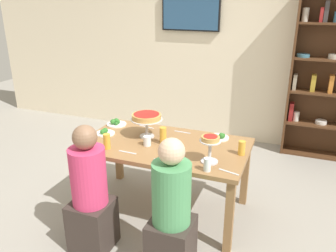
{
  "coord_description": "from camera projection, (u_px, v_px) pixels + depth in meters",
  "views": [
    {
      "loc": [
        1.15,
        -2.87,
        2.1
      ],
      "look_at": [
        0.0,
        0.1,
        0.89
      ],
      "focal_mm": 36.94,
      "sensor_mm": 36.0,
      "label": 1
    }
  ],
  "objects": [
    {
      "name": "ground_plane",
      "position": [
        165.0,
        208.0,
        3.63
      ],
      "size": [
        12.0,
        12.0,
        0.0
      ],
      "primitive_type": "plane",
      "color": "gray"
    },
    {
      "name": "rear_partition",
      "position": [
        220.0,
        46.0,
        5.05
      ],
      "size": [
        8.0,
        0.12,
        2.8
      ],
      "primitive_type": "cube",
      "color": "beige",
      "rests_on": "ground_plane"
    },
    {
      "name": "dining_table",
      "position": [
        164.0,
        152.0,
        3.4
      ],
      "size": [
        1.62,
        0.93,
        0.74
      ],
      "color": "olive",
      "rests_on": "ground_plane"
    },
    {
      "name": "bookshelf",
      "position": [
        335.0,
        75.0,
        4.46
      ],
      "size": [
        1.11,
        0.3,
        2.21
      ],
      "color": "#4C2D19",
      "rests_on": "ground_plane"
    },
    {
      "name": "television",
      "position": [
        191.0,
        12.0,
        4.95
      ],
      "size": [
        0.86,
        0.05,
        0.53
      ],
      "color": "black"
    },
    {
      "name": "diner_near_right",
      "position": [
        171.0,
        217.0,
        2.67
      ],
      "size": [
        0.34,
        0.34,
        1.15
      ],
      "rotation": [
        0.0,
        0.0,
        1.57
      ],
      "color": "#382D28",
      "rests_on": "ground_plane"
    },
    {
      "name": "diner_near_left",
      "position": [
        90.0,
        198.0,
        2.92
      ],
      "size": [
        0.34,
        0.34,
        1.15
      ],
      "rotation": [
        0.0,
        0.0,
        1.57
      ],
      "color": "#382D28",
      "rests_on": "ground_plane"
    },
    {
      "name": "deep_dish_pizza_stand",
      "position": [
        147.0,
        118.0,
        3.47
      ],
      "size": [
        0.32,
        0.32,
        0.25
      ],
      "color": "silver",
      "rests_on": "dining_table"
    },
    {
      "name": "personal_pizza_stand",
      "position": [
        210.0,
        144.0,
        2.94
      ],
      "size": [
        0.19,
        0.19,
        0.24
      ],
      "color": "silver",
      "rests_on": "dining_table"
    },
    {
      "name": "salad_plate_near_diner",
      "position": [
        105.0,
        132.0,
        3.59
      ],
      "size": [
        0.2,
        0.2,
        0.07
      ],
      "color": "white",
      "rests_on": "dining_table"
    },
    {
      "name": "salad_plate_far_diner",
      "position": [
        220.0,
        137.0,
        3.48
      ],
      "size": [
        0.21,
        0.21,
        0.07
      ],
      "color": "white",
      "rests_on": "dining_table"
    },
    {
      "name": "salad_plate_spare",
      "position": [
        116.0,
        123.0,
        3.85
      ],
      "size": [
        0.22,
        0.22,
        0.07
      ],
      "color": "white",
      "rests_on": "dining_table"
    },
    {
      "name": "beer_glass_amber_tall",
      "position": [
        107.0,
        141.0,
        3.24
      ],
      "size": [
        0.07,
        0.07,
        0.15
      ],
      "primitive_type": "cylinder",
      "color": "gold",
      "rests_on": "dining_table"
    },
    {
      "name": "beer_glass_amber_short",
      "position": [
        163.0,
        136.0,
        3.34
      ],
      "size": [
        0.07,
        0.07,
        0.17
      ],
      "primitive_type": "cylinder",
      "color": "gold",
      "rests_on": "dining_table"
    },
    {
      "name": "beer_glass_amber_spare",
      "position": [
        242.0,
        148.0,
        3.12
      ],
      "size": [
        0.06,
        0.06,
        0.13
      ],
      "primitive_type": "cylinder",
      "color": "gold",
      "rests_on": "dining_table"
    },
    {
      "name": "water_glass_clear_near",
      "position": [
        207.0,
        165.0,
        2.83
      ],
      "size": [
        0.06,
        0.06,
        0.11
      ],
      "primitive_type": "cylinder",
      "color": "white",
      "rests_on": "dining_table"
    },
    {
      "name": "water_glass_clear_far",
      "position": [
        90.0,
        138.0,
        3.35
      ],
      "size": [
        0.06,
        0.06,
        0.12
      ],
      "primitive_type": "cylinder",
      "color": "white",
      "rests_on": "dining_table"
    },
    {
      "name": "water_glass_clear_spare",
      "position": [
        147.0,
        141.0,
        3.32
      ],
      "size": [
        0.07,
        0.07,
        0.1
      ],
      "primitive_type": "cylinder",
      "color": "white",
      "rests_on": "dining_table"
    },
    {
      "name": "cutlery_fork_near",
      "position": [
        182.0,
        132.0,
        3.65
      ],
      "size": [
        0.18,
        0.03,
        0.0
      ],
      "primitive_type": "cube",
      "rotation": [
        0.0,
        0.0,
        3.09
      ],
      "color": "silver",
      "rests_on": "dining_table"
    },
    {
      "name": "cutlery_knife_near",
      "position": [
        146.0,
        127.0,
        3.79
      ],
      "size": [
        0.18,
        0.05,
        0.0
      ],
      "primitive_type": "cube",
      "rotation": [
        0.0,
        0.0,
        2.96
      ],
      "color": "silver",
      "rests_on": "dining_table"
    },
    {
      "name": "cutlery_fork_far",
      "position": [
        163.0,
        161.0,
        3.02
      ],
      "size": [
        0.18,
        0.03,
        0.0
      ],
      "primitive_type": "cube",
      "rotation": [
        0.0,
        0.0,
        -0.07
      ],
      "color": "silver",
      "rests_on": "dining_table"
    },
    {
      "name": "cutlery_knife_far",
      "position": [
        128.0,
        152.0,
        3.18
      ],
      "size": [
        0.18,
        0.02,
        0.0
      ],
      "primitive_type": "cube",
      "rotation": [
        0.0,
        0.0,
        -0.04
      ],
      "color": "silver",
      "rests_on": "dining_table"
    },
    {
      "name": "cutlery_spare_fork",
      "position": [
        229.0,
        172.0,
        2.83
      ],
      "size": [
        0.18,
        0.06,
        0.0
      ],
      "primitive_type": "cube",
      "rotation": [
        0.0,
        0.0,
        -0.27
      ],
      "color": "silver",
      "rests_on": "dining_table"
    }
  ]
}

